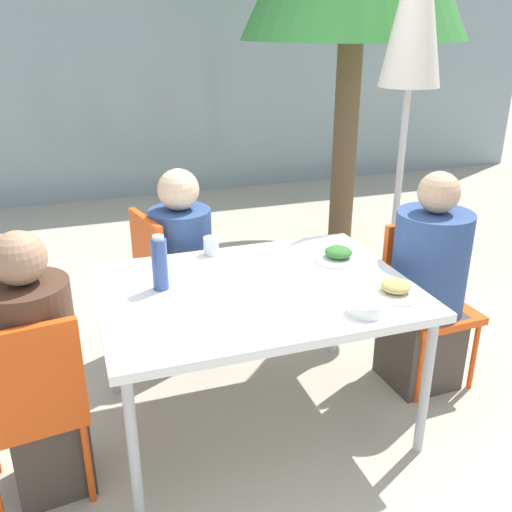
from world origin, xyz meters
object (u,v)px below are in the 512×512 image
Objects in this scene: chair_right at (424,291)px; chair_far at (166,274)px; chair_left at (29,400)px; bottle at (160,263)px; person_left at (39,376)px; drinking_cup at (211,246)px; salad_bowl at (366,307)px; person_right at (427,290)px; person_far at (183,270)px; closed_umbrella at (415,15)px.

chair_far is at bearing -30.21° from chair_right.
chair_left is at bearing 7.13° from chair_right.
chair_right is 1.44m from bottle.
chair_right is 3.39× the size of bottle.
person_left reaches higher than chair_left.
chair_far is 9.34× the size of drinking_cup.
chair_far is at bearing 47.17° from chair_left.
person_right is at bearing 34.90° from salad_bowl.
chair_far is 1.35m from salad_bowl.
person_far is at bearing -30.88° from chair_right.
drinking_cup is 0.61× the size of salad_bowl.
chair_left is 1.00× the size of chair_right.
closed_umbrella is at bearing 53.93° from salad_bowl.
chair_right is at bearing -121.86° from person_right.
person_right reaches higher than person_far.
drinking_cup is at bearing 45.79° from bottle.
person_left is 0.67m from bottle.
person_left is 1.34× the size of chair_right.
chair_right is 0.11m from person_right.
person_right is (1.89, 0.16, 0.00)m from person_left.
person_right is at bearing 43.84° from person_far.
salad_bowl is (0.75, -0.50, -0.09)m from bottle.
chair_left is 9.34× the size of drinking_cup.
person_left is 1.03× the size of person_far.
bottle reaches higher than chair_right.
closed_umbrella is (2.28, 1.14, 1.36)m from chair_left.
person_left is 7.56× the size of salad_bowl.
person_left is 2.80m from closed_umbrella.
chair_far is 0.77m from bottle.
chair_right is 1.16m from drinking_cup.
drinking_cup is (-1.08, 0.32, 0.28)m from chair_right.
drinking_cup is (0.89, 0.65, 0.28)m from chair_left.
chair_far is at bearing 46.26° from person_left.
chair_right is at bearing 47.90° from person_far.
bottle is (0.58, 0.33, 0.35)m from chair_left.
person_right is at bearing -2.50° from person_left.
person_right is 1.13m from drinking_cup.
salad_bowl is at bearing 14.32° from chair_far.
closed_umbrella reaches higher than person_right.
closed_umbrella reaches higher than person_far.
person_right is at bearing 58.14° from chair_right.
chair_left and chair_far have the same top height.
bottle is 1.67× the size of salad_bowl.
chair_right is 5.65× the size of salad_bowl.
person_far is at bearing 41.82° from person_left.
closed_umbrella reaches higher than chair_right.
person_right reaches higher than bottle.
drinking_cup is (0.18, -0.35, 0.28)m from chair_far.
person_left is 0.46× the size of closed_umbrella.
person_right is at bearing -3.44° from bottle.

